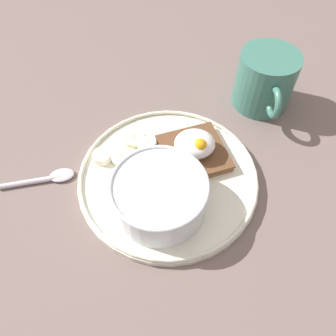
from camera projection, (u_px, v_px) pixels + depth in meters
The scene contains 11 objects.
ground_plane at pixel (168, 184), 48.66cm from camera, with size 120.00×120.00×2.00cm, color #6E5D58.
plate at pixel (168, 177), 47.19cm from camera, with size 25.84×25.84×1.60cm.
oatmeal_bowl at pixel (159, 195), 42.05cm from camera, with size 12.64×12.64×5.36cm.
toast_slice at pixel (194, 153), 48.54cm from camera, with size 11.44×11.44×1.34cm.
poached_egg at pixel (195, 144), 46.74cm from camera, with size 5.91×5.21×3.33cm.
banana_slice_front at pixel (122, 157), 48.24cm from camera, with size 4.14×4.21×1.55cm.
banana_slice_left at pixel (147, 146), 49.21cm from camera, with size 3.63×3.47×1.86cm.
banana_slice_back at pixel (102, 156), 48.32cm from camera, with size 3.54×3.55×1.27cm.
banana_slice_right at pixel (134, 138), 50.54cm from camera, with size 3.94×3.99×1.15cm.
coffee_mug at pixel (265, 80), 53.47cm from camera, with size 9.55×13.09×9.28cm.
spoon at pixel (47, 177), 47.60cm from camera, with size 10.73×3.39×0.80cm.
Camera 1 is at (-0.79, -26.30, 41.99)cm, focal length 35.00 mm.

